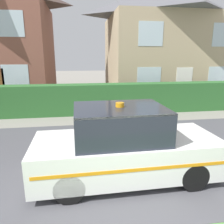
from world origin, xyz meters
The scene contains 4 objects.
road_strip centered at (0.00, 3.84, 0.01)m, with size 28.00×5.81×0.01m, color #4C4C51.
garden_hedge centered at (0.08, 8.54, 0.72)m, with size 14.90×0.87×1.44m, color #2D662D.
police_car centered at (0.03, 2.60, 0.79)m, with size 4.16×1.72×1.78m.
house_right centered at (5.24, 13.31, 3.79)m, with size 8.36×6.35×7.43m.
Camera 1 is at (-0.93, -1.89, 2.77)m, focal length 35.00 mm.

